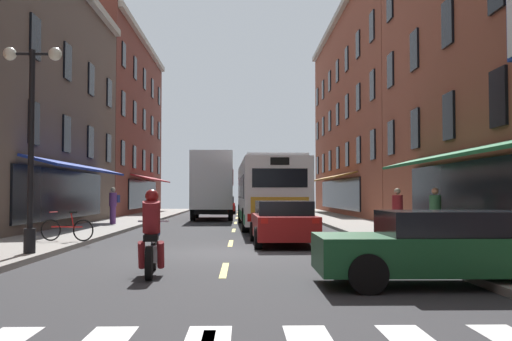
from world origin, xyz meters
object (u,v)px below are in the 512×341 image
(street_lamp_twin, at_px, (31,138))
(bicycle_near, at_px, (67,229))
(sedan_far, at_px, (223,205))
(pedestrian_near, at_px, (113,205))
(transit_bus, at_px, (268,192))
(pedestrian_rear, at_px, (435,213))
(sedan_near, at_px, (283,222))
(sedan_mid, at_px, (444,247))
(motorcycle_rider, at_px, (152,238))
(pedestrian_far, at_px, (398,212))
(box_truck, at_px, (213,186))

(street_lamp_twin, bearing_deg, bicycle_near, 93.02)
(sedan_far, distance_m, pedestrian_near, 19.67)
(transit_bus, relative_size, pedestrian_rear, 7.43)
(pedestrian_near, bearing_deg, pedestrian_rear, -179.90)
(transit_bus, xyz_separation_m, sedan_near, (0.04, -9.45, -0.95))
(bicycle_near, xyz_separation_m, street_lamp_twin, (0.19, -3.63, 2.43))
(sedan_mid, distance_m, pedestrian_near, 20.38)
(motorcycle_rider, bearing_deg, pedestrian_rear, 40.87)
(pedestrian_rear, bearing_deg, motorcycle_rider, 155.56)
(sedan_near, relative_size, motorcycle_rider, 2.06)
(motorcycle_rider, xyz_separation_m, pedestrian_near, (-4.40, 16.53, 0.35))
(bicycle_near, bearing_deg, motorcycle_rider, -61.08)
(sedan_near, bearing_deg, street_lamp_twin, -149.80)
(transit_bus, bearing_deg, pedestrian_rear, -62.16)
(pedestrian_rear, bearing_deg, bicycle_near, 116.30)
(pedestrian_far, xyz_separation_m, street_lamp_twin, (-10.35, -5.20, 1.96))
(transit_bus, height_order, sedan_far, transit_bus)
(box_truck, distance_m, street_lamp_twin, 21.67)
(box_truck, distance_m, sedan_near, 17.99)
(box_truck, relative_size, sedan_near, 1.74)
(sedan_near, bearing_deg, transit_bus, 90.25)
(box_truck, bearing_deg, street_lamp_twin, -98.81)
(sedan_mid, bearing_deg, motorcycle_rider, 164.67)
(bicycle_near, relative_size, street_lamp_twin, 0.34)
(sedan_near, height_order, sedan_far, sedan_far)
(motorcycle_rider, relative_size, pedestrian_far, 1.28)
(pedestrian_near, bearing_deg, box_truck, -80.81)
(pedestrian_near, height_order, street_lamp_twin, street_lamp_twin)
(sedan_mid, xyz_separation_m, motorcycle_rider, (-5.23, 1.43, 0.04))
(bicycle_near, relative_size, pedestrian_far, 1.04)
(bicycle_near, bearing_deg, pedestrian_rear, 1.61)
(sedan_mid, height_order, pedestrian_near, pedestrian_near)
(box_truck, relative_size, pedestrian_far, 4.59)
(box_truck, bearing_deg, bicycle_near, -101.17)
(box_truck, distance_m, sedan_mid, 26.24)
(bicycle_near, distance_m, pedestrian_near, 10.11)
(bicycle_near, xyz_separation_m, pedestrian_rear, (11.41, 0.32, 0.47))
(pedestrian_far, bearing_deg, motorcycle_rider, -57.26)
(transit_bus, xyz_separation_m, motorcycle_rider, (-2.97, -16.00, -0.94))
(sedan_near, relative_size, bicycle_near, 2.52)
(sedan_far, relative_size, pedestrian_near, 2.72)
(transit_bus, relative_size, street_lamp_twin, 2.41)
(pedestrian_near, distance_m, street_lamp_twin, 13.86)
(sedan_far, distance_m, bicycle_near, 29.43)
(box_truck, relative_size, pedestrian_rear, 4.57)
(box_truck, height_order, sedan_far, box_truck)
(sedan_mid, distance_m, street_lamp_twin, 9.87)
(sedan_near, bearing_deg, sedan_far, 95.54)
(transit_bus, xyz_separation_m, pedestrian_near, (-7.37, 0.52, -0.59))
(pedestrian_rear, relative_size, street_lamp_twin, 0.32)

